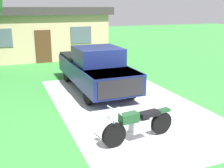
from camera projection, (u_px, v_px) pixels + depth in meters
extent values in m
plane|color=#398C3C|center=(125.00, 104.00, 10.10)|extent=(80.00, 80.00, 0.00)
cube|color=#BDBDBD|center=(125.00, 104.00, 10.10)|extent=(4.91, 8.87, 0.01)
cylinder|color=black|center=(114.00, 135.00, 6.96)|extent=(0.67, 0.21, 0.66)
cylinder|color=black|center=(161.00, 123.00, 7.69)|extent=(0.67, 0.21, 0.66)
cube|color=silver|center=(140.00, 125.00, 7.31)|extent=(0.59, 0.34, 0.32)
cube|color=#194723|center=(129.00, 118.00, 7.06)|extent=(0.55, 0.33, 0.24)
cube|color=black|center=(149.00, 114.00, 7.38)|extent=(0.63, 0.36, 0.12)
cube|color=#194723|center=(162.00, 111.00, 7.59)|extent=(0.50, 0.26, 0.08)
cylinder|color=silver|center=(114.00, 122.00, 6.85)|extent=(0.34, 0.11, 0.77)
cylinder|color=silver|center=(114.00, 110.00, 6.77)|extent=(0.14, 0.70, 0.04)
sphere|color=silver|center=(110.00, 116.00, 6.75)|extent=(0.16, 0.16, 0.16)
cylinder|color=black|center=(130.00, 88.00, 10.63)|extent=(0.31, 0.84, 0.84)
cylinder|color=black|center=(90.00, 93.00, 10.03)|extent=(0.31, 0.84, 0.84)
cylinder|color=black|center=(100.00, 70.00, 13.75)|extent=(0.31, 0.84, 0.84)
cylinder|color=black|center=(68.00, 73.00, 13.15)|extent=(0.31, 0.84, 0.84)
cube|color=#141E51|center=(95.00, 71.00, 11.83)|extent=(2.04, 5.61, 0.80)
cube|color=#141E51|center=(111.00, 74.00, 10.10)|extent=(1.91, 1.91, 0.20)
cube|color=#141E51|center=(98.00, 56.00, 11.27)|extent=(1.81, 1.91, 0.70)
cube|color=#3F4C56|center=(104.00, 61.00, 10.58)|extent=(1.70, 0.17, 0.60)
cube|color=black|center=(85.00, 59.00, 13.14)|extent=(1.92, 2.41, 0.50)
cube|color=black|center=(121.00, 88.00, 9.35)|extent=(1.70, 0.11, 0.64)
cube|color=tan|center=(38.00, 36.00, 19.53)|extent=(9.00, 5.00, 3.00)
cube|color=#383333|center=(36.00, 11.00, 19.05)|extent=(9.60, 5.60, 0.50)
cube|color=#4C2D19|center=(43.00, 47.00, 17.39)|extent=(1.00, 0.08, 2.10)
cube|color=#4C5966|center=(0.00, 38.00, 16.32)|extent=(1.40, 0.06, 1.10)
cube|color=#4C5966|center=(81.00, 35.00, 18.11)|extent=(1.40, 0.06, 1.10)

